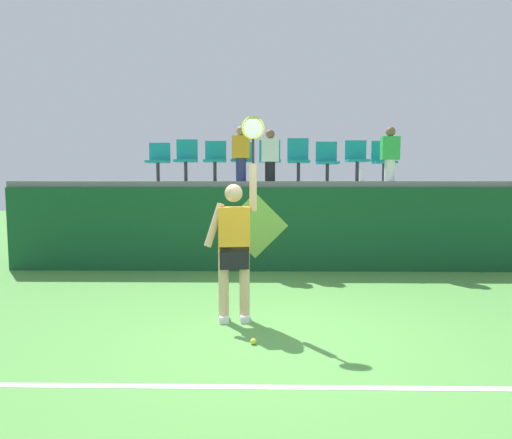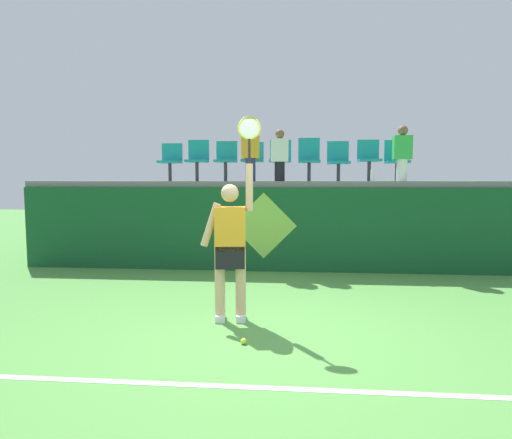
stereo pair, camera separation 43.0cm
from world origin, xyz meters
TOP-DOWN VIEW (x-y plane):
  - ground_plane at (0.00, 0.00)m, footprint 40.00×40.00m
  - court_back_wall at (0.00, 3.67)m, footprint 10.27×0.20m
  - spectator_platform at (0.00, 4.98)m, footprint 10.27×2.73m
  - court_baseline_stripe at (0.00, -1.17)m, footprint 9.25×0.08m
  - tennis_player at (-0.52, 0.60)m, footprint 0.75×0.31m
  - tennis_ball at (-0.26, -0.20)m, footprint 0.07×0.07m
  - water_bottle at (1.74, 3.76)m, footprint 0.08×0.08m
  - stadium_chair_0 at (-2.34, 4.33)m, footprint 0.44×0.42m
  - stadium_chair_1 at (-1.76, 4.34)m, footprint 0.44×0.42m
  - stadium_chair_2 at (-1.16, 4.33)m, footprint 0.44×0.42m
  - stadium_chair_3 at (-0.60, 4.33)m, footprint 0.44×0.42m
  - stadium_chair_4 at (-0.03, 4.33)m, footprint 0.44×0.42m
  - stadium_chair_5 at (0.56, 4.34)m, footprint 0.44×0.42m
  - stadium_chair_6 at (1.15, 4.34)m, footprint 0.44×0.42m
  - stadium_chair_7 at (1.76, 4.33)m, footprint 0.44×0.42m
  - stadium_chair_8 at (2.31, 4.34)m, footprint 0.44×0.42m
  - spectator_0 at (-0.03, 3.92)m, footprint 0.34×0.20m
  - spectator_1 at (2.31, 3.86)m, footprint 0.34×0.20m
  - spectator_2 at (-0.60, 3.88)m, footprint 0.34×0.20m
  - wall_signage_mount at (-0.32, 3.56)m, footprint 1.27×0.01m

SIDE VIEW (x-z plane):
  - ground_plane at x=0.00m, z-range 0.00..0.00m
  - wall_signage_mount at x=-0.32m, z-range -0.76..0.77m
  - court_baseline_stripe at x=0.00m, z-range 0.00..0.01m
  - tennis_ball at x=-0.26m, z-range 0.00..0.07m
  - court_back_wall at x=0.00m, z-range 0.00..1.62m
  - tennis_player at x=-0.52m, z-range -0.30..2.23m
  - spectator_platform at x=0.00m, z-range 1.62..1.74m
  - water_bottle at x=1.74m, z-range 1.74..1.97m
  - stadium_chair_6 at x=1.15m, z-range 1.78..2.60m
  - stadium_chair_0 at x=-2.34m, z-range 1.80..2.60m
  - stadium_chair_8 at x=2.31m, z-range 1.78..2.62m
  - stadium_chair_3 at x=-0.60m, z-range 1.80..2.62m
  - stadium_chair_2 at x=-1.16m, z-range 1.80..2.63m
  - stadium_chair_4 at x=-0.03m, z-range 1.79..2.65m
  - stadium_chair_7 at x=1.76m, z-range 1.80..2.64m
  - stadium_chair_5 at x=0.56m, z-range 1.78..2.67m
  - stadium_chair_1 at x=-1.76m, z-range 1.79..2.66m
  - spectator_0 at x=-0.03m, z-range 1.75..2.76m
  - spectator_1 at x=2.31m, z-range 1.76..2.81m
  - spectator_2 at x=-0.60m, z-range 1.76..2.83m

